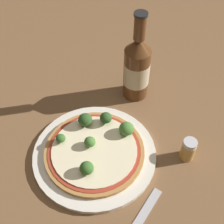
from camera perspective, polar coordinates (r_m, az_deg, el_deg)
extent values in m
plane|color=brown|center=(0.76, -1.60, -6.99)|extent=(3.00, 3.00, 0.00)
cylinder|color=silver|center=(0.74, -3.24, -7.64)|extent=(0.29, 0.29, 0.01)
cylinder|color=#B77F42|center=(0.74, -3.35, -7.10)|extent=(0.23, 0.23, 0.01)
cylinder|color=#A83823|center=(0.73, -3.37, -6.85)|extent=(0.22, 0.22, 0.00)
cylinder|color=beige|center=(0.73, -3.37, -6.80)|extent=(0.20, 0.20, 0.00)
cylinder|color=#6B8E51|center=(0.69, -4.61, -10.66)|extent=(0.01, 0.01, 0.01)
ellipsoid|color=#386628|center=(0.68, -4.67, -10.18)|extent=(0.03, 0.03, 0.03)
cylinder|color=#6B8E51|center=(0.75, -9.29, -5.15)|extent=(0.01, 0.01, 0.01)
ellipsoid|color=#386628|center=(0.74, -9.38, -4.75)|extent=(0.02, 0.02, 0.02)
cylinder|color=#6B8E51|center=(0.73, -4.04, -5.91)|extent=(0.01, 0.01, 0.01)
ellipsoid|color=#477A33|center=(0.72, -4.08, -5.46)|extent=(0.03, 0.03, 0.02)
cylinder|color=#6B8E51|center=(0.77, -1.11, -1.67)|extent=(0.01, 0.01, 0.01)
ellipsoid|color=#2D5123|center=(0.76, -1.13, -1.07)|extent=(0.03, 0.03, 0.03)
cylinder|color=#6B8E51|center=(0.75, 2.64, -3.62)|extent=(0.01, 0.01, 0.01)
ellipsoid|color=#477A33|center=(0.74, 2.67, -3.06)|extent=(0.04, 0.04, 0.03)
cylinder|color=#6B8E51|center=(0.77, -4.61, -1.87)|extent=(0.01, 0.01, 0.01)
ellipsoid|color=#2D5123|center=(0.76, -4.67, -1.26)|extent=(0.03, 0.03, 0.03)
cylinder|color=#563319|center=(0.83, 4.46, 7.07)|extent=(0.07, 0.07, 0.15)
cylinder|color=#C6B793|center=(0.83, 4.47, 7.22)|extent=(0.07, 0.07, 0.07)
cone|color=#563319|center=(0.77, 4.87, 12.12)|extent=(0.07, 0.07, 0.03)
cylinder|color=#563319|center=(0.74, 5.12, 15.13)|extent=(0.03, 0.03, 0.06)
cylinder|color=black|center=(0.72, 5.32, 17.39)|extent=(0.03, 0.03, 0.01)
cylinder|color=tan|center=(0.75, 13.70, -6.90)|extent=(0.03, 0.03, 0.05)
cylinder|color=silver|center=(0.72, 14.12, -5.60)|extent=(0.03, 0.03, 0.01)
cube|color=#B2B2B7|center=(0.67, 4.70, -19.68)|extent=(0.08, 0.17, 0.00)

